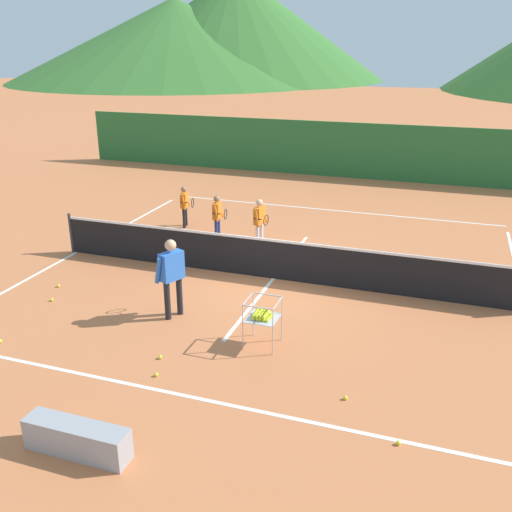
# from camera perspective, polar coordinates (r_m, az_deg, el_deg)

# --- Properties ---
(ground_plane) EXTENTS (120.00, 120.00, 0.00)m
(ground_plane) POSITION_cam_1_polar(r_m,az_deg,el_deg) (13.32, 1.77, -2.27)
(ground_plane) COLOR #C67042
(line_baseline_near) EXTENTS (10.90, 0.08, 0.01)m
(line_baseline_near) POSITION_cam_1_polar(r_m,az_deg,el_deg) (9.28, -7.61, -13.67)
(line_baseline_near) COLOR white
(line_baseline_near) RESTS_ON ground
(line_baseline_far) EXTENTS (10.90, 0.08, 0.01)m
(line_baseline_far) POSITION_cam_1_polar(r_m,az_deg,el_deg) (18.90, 7.29, 4.63)
(line_baseline_far) COLOR white
(line_baseline_far) RESTS_ON ground
(line_sideline_west) EXTENTS (0.08, 11.03, 0.01)m
(line_sideline_west) POSITION_cam_1_polar(r_m,az_deg,el_deg) (15.69, -17.59, 0.39)
(line_sideline_west) COLOR white
(line_sideline_west) RESTS_ON ground
(line_service_center) EXTENTS (0.08, 6.28, 0.01)m
(line_service_center) POSITION_cam_1_polar(r_m,az_deg,el_deg) (13.32, 1.77, -2.26)
(line_service_center) COLOR white
(line_service_center) RESTS_ON ground
(tennis_net) EXTENTS (11.19, 0.08, 1.05)m
(tennis_net) POSITION_cam_1_polar(r_m,az_deg,el_deg) (13.14, 1.80, -0.27)
(tennis_net) COLOR #333338
(tennis_net) RESTS_ON ground
(instructor) EXTENTS (0.50, 0.83, 1.64)m
(instructor) POSITION_cam_1_polar(r_m,az_deg,el_deg) (11.28, -8.47, -1.51)
(instructor) COLOR black
(instructor) RESTS_ON ground
(student_0) EXTENTS (0.50, 0.55, 1.22)m
(student_0) POSITION_cam_1_polar(r_m,az_deg,el_deg) (16.95, -7.18, 5.33)
(student_0) COLOR black
(student_0) RESTS_ON ground
(student_1) EXTENTS (0.46, 0.59, 1.27)m
(student_1) POSITION_cam_1_polar(r_m,az_deg,el_deg) (15.69, -3.90, 4.27)
(student_1) COLOR navy
(student_1) RESTS_ON ground
(student_2) EXTENTS (0.41, 0.67, 1.32)m
(student_2) POSITION_cam_1_polar(r_m,az_deg,el_deg) (15.10, 0.38, 3.78)
(student_2) COLOR silver
(student_2) RESTS_ON ground
(ball_cart) EXTENTS (0.58, 0.58, 0.90)m
(ball_cart) POSITION_cam_1_polar(r_m,az_deg,el_deg) (10.26, 0.62, -6.00)
(ball_cart) COLOR #B7B7BC
(ball_cart) RESTS_ON ground
(tennis_ball_0) EXTENTS (0.07, 0.07, 0.07)m
(tennis_ball_0) POSITION_cam_1_polar(r_m,az_deg,el_deg) (13.61, -19.26, -2.84)
(tennis_ball_0) COLOR yellow
(tennis_ball_0) RESTS_ON ground
(tennis_ball_1) EXTENTS (0.07, 0.07, 0.07)m
(tennis_ball_1) POSITION_cam_1_polar(r_m,az_deg,el_deg) (9.19, 8.99, -13.91)
(tennis_ball_1) COLOR yellow
(tennis_ball_1) RESTS_ON ground
(tennis_ball_2) EXTENTS (0.07, 0.07, 0.07)m
(tennis_ball_2) POSITION_cam_1_polar(r_m,az_deg,el_deg) (9.77, -10.00, -11.67)
(tennis_ball_2) COLOR yellow
(tennis_ball_2) RESTS_ON ground
(tennis_ball_3) EXTENTS (0.07, 0.07, 0.07)m
(tennis_ball_3) POSITION_cam_1_polar(r_m,az_deg,el_deg) (12.94, -19.86, -4.16)
(tennis_ball_3) COLOR yellow
(tennis_ball_3) RESTS_ON ground
(tennis_ball_4) EXTENTS (0.07, 0.07, 0.07)m
(tennis_ball_4) POSITION_cam_1_polar(r_m,az_deg,el_deg) (10.24, -9.61, -10.00)
(tennis_ball_4) COLOR yellow
(tennis_ball_4) RESTS_ON ground
(tennis_ball_5) EXTENTS (0.07, 0.07, 0.07)m
(tennis_ball_5) POSITION_cam_1_polar(r_m,az_deg,el_deg) (11.59, -24.35, -7.82)
(tennis_ball_5) COLOR yellow
(tennis_ball_5) RESTS_ON ground
(tennis_ball_6) EXTENTS (0.07, 0.07, 0.07)m
(tennis_ball_6) POSITION_cam_1_polar(r_m,az_deg,el_deg) (8.47, 14.15, -17.77)
(tennis_ball_6) COLOR yellow
(tennis_ball_6) RESTS_ON ground
(windscreen_fence) EXTENTS (23.98, 0.08, 2.21)m
(windscreen_fence) POSITION_cam_1_polar(r_m,az_deg,el_deg) (23.37, 9.99, 10.39)
(windscreen_fence) COLOR #286B33
(windscreen_fence) RESTS_ON ground
(courtside_bench) EXTENTS (1.50, 0.36, 0.46)m
(courtside_bench) POSITION_cam_1_polar(r_m,az_deg,el_deg) (8.35, -17.55, -17.13)
(courtside_bench) COLOR #99999E
(courtside_bench) RESTS_ON ground
(hill_0) EXTENTS (41.18, 41.18, 14.26)m
(hill_0) POSITION_cam_1_polar(r_m,az_deg,el_deg) (84.72, -2.08, 22.16)
(hill_0) COLOR #38702D
(hill_0) RESTS_ON ground
(hill_1) EXTENTS (44.67, 44.67, 10.55)m
(hill_1) POSITION_cam_1_polar(r_m,az_deg,el_deg) (82.12, -8.08, 20.73)
(hill_1) COLOR #38702D
(hill_1) RESTS_ON ground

